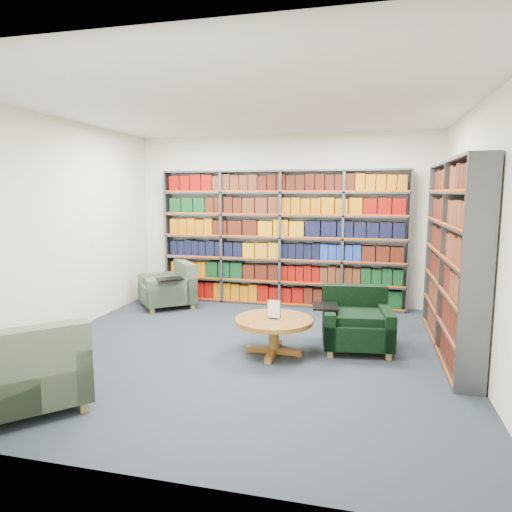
% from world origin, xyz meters
% --- Properties ---
extents(room_shell, '(5.02, 5.02, 2.82)m').
position_xyz_m(room_shell, '(0.00, 0.00, 1.40)').
color(room_shell, black).
rests_on(room_shell, ground).
extents(bookshelf_back, '(4.00, 0.28, 2.20)m').
position_xyz_m(bookshelf_back, '(0.00, 2.34, 1.10)').
color(bookshelf_back, '#47494F').
rests_on(bookshelf_back, ground).
extents(bookshelf_right, '(0.28, 2.50, 2.20)m').
position_xyz_m(bookshelf_right, '(2.34, 0.60, 1.10)').
color(bookshelf_right, '#47494F').
rests_on(bookshelf_right, ground).
extents(chair_teal_left, '(1.11, 1.12, 0.72)m').
position_xyz_m(chair_teal_left, '(-1.72, 1.79, 0.29)').
color(chair_teal_left, '#062633').
rests_on(chair_teal_left, ground).
extents(chair_green_right, '(0.98, 0.88, 0.72)m').
position_xyz_m(chair_green_right, '(1.27, 0.46, 0.29)').
color(chair_green_right, black).
rests_on(chair_green_right, ground).
extents(chair_teal_front, '(1.23, 1.23, 0.79)m').
position_xyz_m(chair_teal_front, '(-1.37, -1.86, 0.32)').
color(chair_teal_front, '#062633').
rests_on(chair_teal_front, ground).
extents(coffee_table, '(0.90, 0.90, 0.63)m').
position_xyz_m(coffee_table, '(0.37, -0.03, 0.34)').
color(coffee_table, '#A15622').
rests_on(coffee_table, ground).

